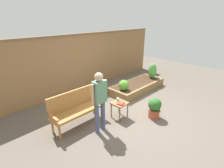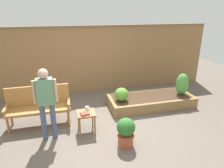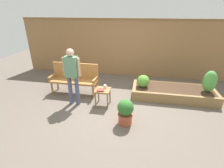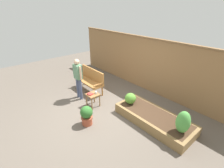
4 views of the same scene
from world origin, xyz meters
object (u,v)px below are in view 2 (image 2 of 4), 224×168
garden_bench (39,103)px  shrub_far_corner (182,84)px  book_on_table (85,114)px  shrub_near_bench (122,94)px  side_table (86,116)px  person_by_bench (46,99)px  cup_on_table (87,108)px  potted_boxwood (126,131)px

garden_bench → shrub_far_corner: (3.90, 0.16, 0.07)m
shrub_far_corner → book_on_table: bearing=-163.6°
garden_bench → shrub_near_bench: garden_bench is taller
side_table → book_on_table: 0.14m
person_by_bench → cup_on_table: bearing=11.9°
potted_boxwood → person_by_bench: (-1.49, 0.64, 0.60)m
garden_bench → cup_on_table: size_ratio=12.97×
garden_bench → potted_boxwood: size_ratio=2.34×
book_on_table → shrub_near_bench: (1.09, 0.85, -0.01)m
cup_on_table → shrub_near_bench: (1.01, 0.67, -0.04)m
cup_on_table → shrub_far_corner: size_ratio=0.18×
side_table → book_on_table: size_ratio=2.64×
shrub_near_bench → book_on_table: bearing=-142.1°
shrub_far_corner → person_by_bench: (-3.66, -0.84, 0.32)m
book_on_table → shrub_near_bench: bearing=26.1°
book_on_table → shrub_far_corner: 3.03m
person_by_bench → garden_bench: bearing=109.3°
shrub_far_corner → shrub_near_bench: bearing=-180.0°
cup_on_table → shrub_far_corner: (2.82, 0.67, 0.09)m
garden_bench → potted_boxwood: garden_bench is taller
shrub_near_bench → shrub_far_corner: (1.81, 0.00, 0.13)m
cup_on_table → garden_bench: bearing=154.9°
cup_on_table → shrub_near_bench: shrub_near_bench is taller
garden_bench → side_table: size_ratio=3.00×
garden_bench → cup_on_table: bearing=-25.1°
potted_boxwood → shrub_far_corner: shrub_far_corner is taller
garden_bench → person_by_bench: size_ratio=0.92×
garden_bench → cup_on_table: garden_bench is taller
cup_on_table → side_table: bearing=-112.0°
side_table → book_on_table: (-0.04, -0.08, 0.10)m
book_on_table → shrub_far_corner: shrub_far_corner is taller
garden_bench → person_by_bench: (0.24, -0.68, 0.39)m
garden_bench → shrub_near_bench: 2.10m
cup_on_table → potted_boxwood: potted_boxwood is taller
shrub_far_corner → person_by_bench: bearing=-167.0°
book_on_table → person_by_bench: (-0.76, 0.01, 0.43)m
garden_bench → shrub_far_corner: 3.91m
cup_on_table → potted_boxwood: size_ratio=0.18×
book_on_table → garden_bench: bearing=133.4°
shrub_near_bench → garden_bench: bearing=-175.7°
side_table → shrub_near_bench: shrub_near_bench is taller
book_on_table → person_by_bench: bearing=167.4°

